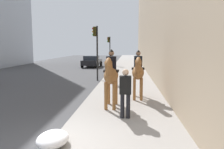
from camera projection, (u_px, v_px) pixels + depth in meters
The scene contains 8 objects.
sidewalk_slab at pixel (122, 147), 5.59m from camera, with size 120.00×3.73×0.12m, color gray.
mounted_horse_near at pixel (111, 75), 8.92m from camera, with size 2.15×0.61×2.35m.
mounted_horse_far at pixel (138, 72), 10.47m from camera, with size 2.15×0.61×2.30m.
pedestrian_greeting at pixel (125, 90), 7.59m from camera, with size 0.26×0.40×1.70m.
car_near_lane at pixel (92, 61), 28.11m from camera, with size 4.12×2.26×1.44m.
traffic_light_near_curb at pixel (96, 45), 16.66m from camera, with size 0.20×0.44×4.09m.
traffic_light_far_curb at pixel (109, 46), 29.43m from camera, with size 0.20×0.44×3.88m.
snow_pile_near at pixel (53, 139), 5.54m from camera, with size 1.00×0.77×0.35m, color white.
Camera 1 is at (-5.32, -2.02, 2.57)m, focal length 35.80 mm.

